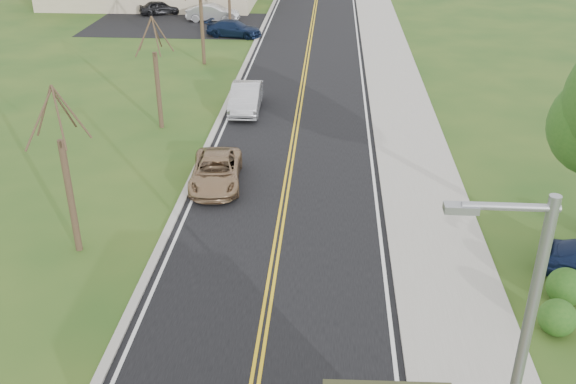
{
  "coord_description": "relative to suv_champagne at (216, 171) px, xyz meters",
  "views": [
    {
      "loc": [
        1.76,
        -8.84,
        12.19
      ],
      "look_at": [
        0.35,
        11.49,
        1.8
      ],
      "focal_mm": 40.0,
      "sensor_mm": 36.0,
      "label": 1
    }
  ],
  "objects": [
    {
      "name": "bare_tree_a",
      "position": [
        -4.0,
        -5.52,
        2.01
      ],
      "size": [
        1.93,
        2.26,
        6.08
      ],
      "color": "#38281C",
      "rests_on": "ground"
    },
    {
      "name": "suv_champagne",
      "position": [
        0.0,
        0.0,
        0.0
      ],
      "size": [
        2.44,
        4.6,
        1.23
      ],
      "primitive_type": "imported",
      "rotation": [
        0.0,
        0.0,
        0.09
      ],
      "color": "#8F7051",
      "rests_on": "ground"
    },
    {
      "name": "curb_left",
      "position": [
        -1.15,
        24.48,
        -0.57
      ],
      "size": [
        0.3,
        120.0,
        0.1
      ],
      "primitive_type": "cube",
      "color": "#9E998E",
      "rests_on": "ground"
    },
    {
      "name": "lot_car_silver",
      "position": [
        -5.72,
        31.91,
        0.13
      ],
      "size": [
        4.63,
        1.92,
        1.49
      ],
      "primitive_type": "imported",
      "rotation": [
        0.0,
        0.0,
        1.49
      ],
      "color": "silver",
      "rests_on": "ground"
    },
    {
      "name": "curb_right",
      "position": [
        7.15,
        24.48,
        -0.56
      ],
      "size": [
        0.3,
        120.0,
        0.12
      ],
      "primitive_type": "cube",
      "color": "#9E998E",
      "rests_on": "ground"
    },
    {
      "name": "lot_car_dark",
      "position": [
        -11.02,
        34.48,
        0.02
      ],
      "size": [
        4.05,
        2.91,
        1.28
      ],
      "primitive_type": "imported",
      "rotation": [
        0.0,
        0.0,
        1.99
      ],
      "color": "black",
      "rests_on": "ground"
    },
    {
      "name": "lot_car_navy",
      "position": [
        -3.08,
        26.48,
        0.02
      ],
      "size": [
        4.66,
        2.58,
        1.28
      ],
      "primitive_type": "imported",
      "rotation": [
        0.0,
        0.0,
        1.38
      ],
      "color": "#0E1A34",
      "rests_on": "ground"
    },
    {
      "name": "bare_tree_c",
      "position": [
        -4.0,
        18.48,
        2.16
      ],
      "size": [
        2.04,
        2.39,
        6.42
      ],
      "color": "#38281C",
      "rests_on": "ground"
    },
    {
      "name": "bare_tree_b",
      "position": [
        -4.0,
        6.48,
        1.86
      ],
      "size": [
        1.83,
        2.14,
        5.73
      ],
      "color": "#38281C",
      "rests_on": "ground"
    },
    {
      "name": "sedan_silver",
      "position": [
        0.09,
        9.31,
        0.12
      ],
      "size": [
        1.69,
        4.54,
        1.48
      ],
      "primitive_type": "imported",
      "rotation": [
        0.0,
        0.0,
        0.03
      ],
      "color": "#B1B1B6",
      "rests_on": "ground"
    },
    {
      "name": "road",
      "position": [
        3.0,
        24.48,
        -0.61
      ],
      "size": [
        8.0,
        120.0,
        0.01
      ],
      "primitive_type": "cube",
      "color": "black",
      "rests_on": "ground"
    },
    {
      "name": "sidewalk_right",
      "position": [
        8.9,
        24.48,
        -0.57
      ],
      "size": [
        3.2,
        120.0,
        0.1
      ],
      "primitive_type": "cube",
      "color": "#9E998E",
      "rests_on": "ground"
    }
  ]
}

